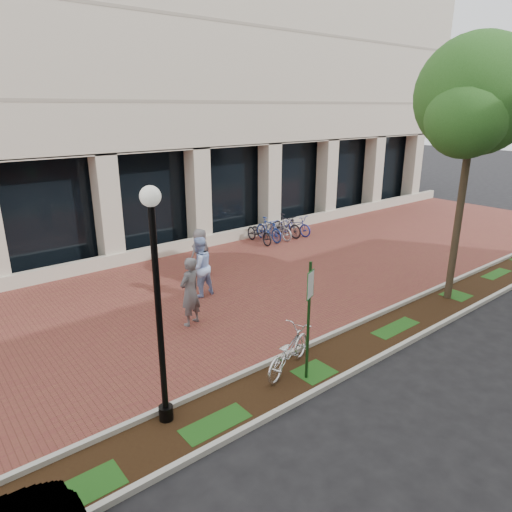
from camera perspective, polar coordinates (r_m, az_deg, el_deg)
ground at (r=15.39m, az=-3.48°, el=-4.04°), size 120.00×120.00×0.00m
brick_plaza at (r=15.39m, az=-3.48°, el=-4.02°), size 40.00×9.00×0.01m
planting_strip at (r=11.92m, az=11.70°, el=-11.37°), size 40.00×1.50×0.01m
curb_plaza_side at (r=12.31m, az=9.01°, el=-9.90°), size 40.00×0.12×0.12m
curb_street_side at (r=11.51m, az=14.65°, el=-12.45°), size 40.00×0.12×0.12m
near_office_building at (r=23.97m, az=-20.67°, el=27.32°), size 40.00×12.12×16.00m
parking_sign at (r=9.83m, az=6.69°, el=-6.44°), size 0.34×0.07×2.77m
lamppost at (r=8.31m, az=-12.19°, el=-5.11°), size 0.36×0.36×4.58m
street_tree at (r=14.81m, az=25.67°, el=16.81°), size 4.01×3.34×7.78m
locked_bicycle at (r=10.68m, az=4.06°, el=-11.71°), size 2.00×1.27×0.99m
pedestrian_left at (r=12.67m, az=-8.25°, el=-4.43°), size 0.83×0.68×1.96m
pedestrian_mid at (r=14.56m, az=-7.11°, el=-1.36°), size 1.00×0.81×1.96m
pedestrian_right at (r=16.40m, az=-6.95°, el=0.46°), size 0.90×0.65×1.71m
bollard at (r=20.71m, az=2.01°, el=3.15°), size 0.12×0.12×0.88m
bike_rack_cluster at (r=20.99m, az=2.74°, el=3.50°), size 3.03×1.90×1.07m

